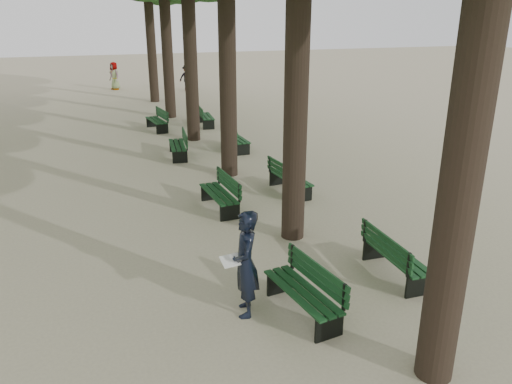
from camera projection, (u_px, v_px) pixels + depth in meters
name	position (u px, v px, depth m)	size (l,w,h in m)	color
ground	(283.00, 319.00, 8.47)	(120.00, 120.00, 0.00)	tan
bench_left_0	(302.00, 300.00, 8.50)	(0.80, 1.86, 0.92)	black
bench_left_1	(219.00, 200.00, 13.08)	(0.67, 1.83, 0.92)	black
bench_left_2	(178.00, 150.00, 17.88)	(0.79, 1.86, 0.92)	black
bench_left_3	(157.00, 124.00, 22.00)	(0.79, 1.86, 0.92)	black
bench_right_0	(395.00, 264.00, 9.75)	(0.64, 1.82, 0.92)	black
bench_right_1	(290.00, 184.00, 14.31)	(0.73, 1.84, 0.92)	black
bench_right_2	(236.00, 143.00, 18.82)	(0.61, 1.81, 0.92)	black
bench_right_3	(206.00, 120.00, 22.85)	(0.74, 1.85, 0.92)	black
man_with_map	(246.00, 264.00, 8.32)	(0.71, 0.82, 1.88)	black
pedestrian_b	(187.00, 78.00, 33.19)	(1.09, 0.34, 1.69)	#262628
pedestrian_d	(114.00, 76.00, 33.56)	(0.89, 0.36, 1.82)	#262628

